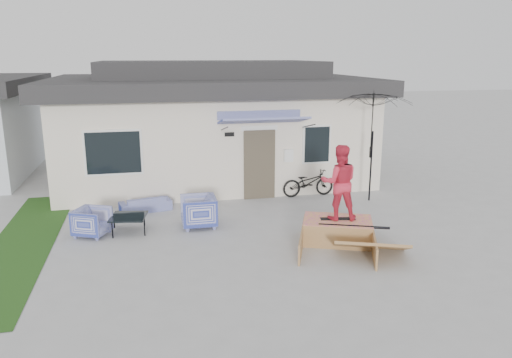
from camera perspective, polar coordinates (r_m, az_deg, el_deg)
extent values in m
plane|color=#A4A4A4|center=(10.78, 0.54, -9.10)|extent=(90.00, 90.00, 0.00)
cube|color=#1C4215|center=(12.74, -25.32, -6.77)|extent=(1.40, 8.00, 0.01)
cube|color=beige|center=(18.00, -5.27, 5.28)|extent=(10.00, 7.00, 3.00)
cube|color=#252527|center=(17.82, -5.40, 10.85)|extent=(10.80, 7.80, 0.50)
cube|color=#252527|center=(17.80, -5.44, 12.62)|extent=(7.50, 4.50, 0.60)
cube|color=#4C4333|center=(14.83, 0.39, 1.66)|extent=(0.95, 0.08, 2.10)
cube|color=white|center=(14.39, -16.15, 2.95)|extent=(1.60, 0.06, 1.30)
cube|color=white|center=(15.23, 7.02, 4.00)|extent=(0.90, 0.06, 1.20)
cube|color=#223297|center=(14.10, 0.87, 6.79)|extent=(2.50, 1.09, 0.29)
imported|color=#223297|center=(14.16, -12.67, -2.53)|extent=(1.47, 0.71, 0.55)
imported|color=#223297|center=(12.56, -18.41, -4.58)|extent=(0.94, 0.96, 0.76)
imported|color=#223297|center=(12.61, -6.67, -3.56)|extent=(0.81, 0.86, 0.88)
cube|color=black|center=(12.62, -14.47, -5.03)|extent=(0.97, 0.97, 0.41)
imported|color=black|center=(15.28, 6.06, -0.07)|extent=(1.66, 0.65, 1.05)
cylinder|color=black|center=(15.01, 13.13, 1.44)|extent=(0.05, 0.05, 2.10)
imported|color=black|center=(14.87, 13.28, 4.07)|extent=(2.54, 2.41, 0.90)
cube|color=black|center=(11.72, 9.43, -4.50)|extent=(0.83, 0.35, 0.05)
imported|color=#D82D44|center=(11.46, 9.61, -0.23)|extent=(0.99, 0.84, 1.75)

